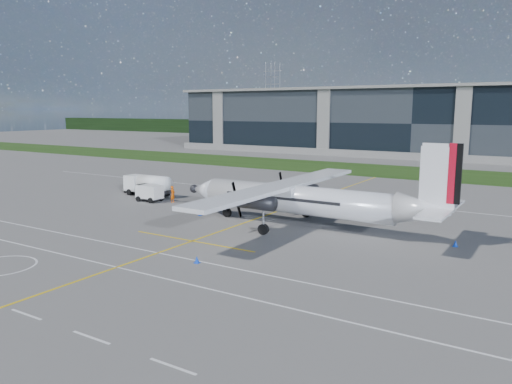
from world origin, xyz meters
TOP-DOWN VIEW (x-y plane):
  - ground at (0.00, 40.00)m, footprint 400.00×400.00m
  - grass_strip at (0.00, 48.00)m, footprint 400.00×18.00m
  - terminal_building at (0.00, 80.00)m, footprint 120.00×20.00m
  - tree_line at (0.00, 140.00)m, footprint 400.00×6.00m
  - pylon_west at (-80.00, 150.00)m, footprint 9.00×4.60m
  - yellow_taxiway_centerline at (3.00, 10.00)m, footprint 0.20×70.00m
  - white_lane_line at (0.00, -14.00)m, footprint 90.00×0.15m
  - turboprop_aircraft at (8.70, 2.96)m, footprint 25.82×26.77m
  - fuel_tanker_truck at (-15.65, 7.83)m, footprint 6.87×2.23m
  - baggage_tug at (-12.43, 5.19)m, footprint 3.17×1.90m
  - ground_crew_person at (-9.71, 6.10)m, footprint 0.78×0.99m
  - safety_cone_fwd at (-4.62, 3.07)m, footprint 0.36×0.36m
  - safety_cone_portwing at (6.98, -10.39)m, footprint 0.36×0.36m
  - safety_cone_tail at (21.38, 3.53)m, footprint 0.36×0.36m
  - safety_cone_nose_port at (-2.58, 2.09)m, footprint 0.36×0.36m
  - safety_cone_nose_stbd at (-2.93, 5.18)m, footprint 0.36×0.36m

SIDE VIEW (x-z plane):
  - ground at x=0.00m, z-range 0.00..0.00m
  - yellow_taxiway_centerline at x=3.00m, z-range 0.00..0.01m
  - white_lane_line at x=0.00m, z-range 0.00..0.01m
  - grass_strip at x=0.00m, z-range 0.00..0.04m
  - safety_cone_fwd at x=-4.62m, z-range 0.00..0.50m
  - safety_cone_portwing at x=6.98m, z-range 0.00..0.50m
  - safety_cone_tail at x=21.38m, z-range 0.00..0.50m
  - safety_cone_nose_port at x=-2.58m, z-range 0.00..0.50m
  - safety_cone_nose_stbd at x=-2.93m, z-range 0.00..0.50m
  - baggage_tug at x=-12.43m, z-range 0.00..1.90m
  - ground_crew_person at x=-9.71m, z-range 0.00..2.18m
  - fuel_tanker_truck at x=-15.65m, z-range 0.00..2.58m
  - tree_line at x=0.00m, z-range 0.00..6.00m
  - turboprop_aircraft at x=8.70m, z-range 0.00..8.03m
  - terminal_building at x=0.00m, z-range 0.00..15.00m
  - pylon_west at x=-80.00m, z-range 0.00..30.00m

